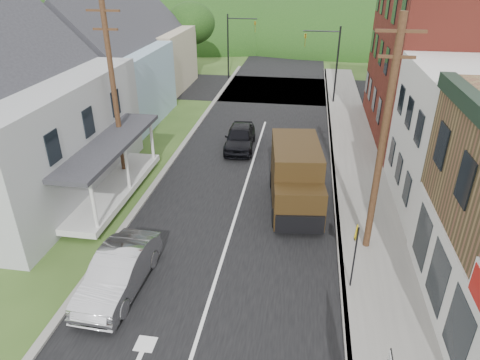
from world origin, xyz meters
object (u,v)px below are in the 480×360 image
at_px(dark_sedan, 240,137).
at_px(delivery_van, 296,178).
at_px(silver_sedan, 119,272).
at_px(warning_sign, 355,247).

height_order(dark_sedan, delivery_van, delivery_van).
height_order(silver_sedan, dark_sedan, silver_sedan).
distance_m(dark_sedan, delivery_van, 7.48).
bearing_deg(dark_sedan, silver_sedan, -102.65).
distance_m(delivery_van, warning_sign, 5.94).
height_order(silver_sedan, delivery_van, delivery_van).
bearing_deg(delivery_van, silver_sedan, -137.28).
relative_size(delivery_van, warning_sign, 2.12).
xyz_separation_m(silver_sedan, dark_sedan, (2.17, 13.27, -0.00)).
height_order(silver_sedan, warning_sign, warning_sign).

